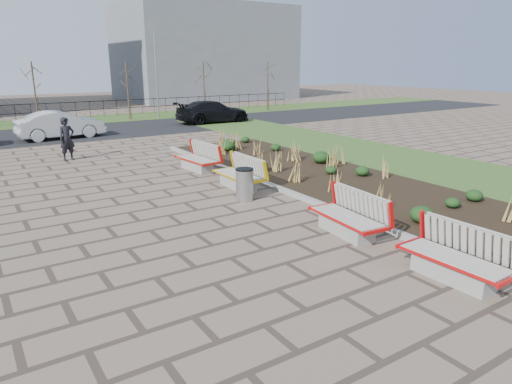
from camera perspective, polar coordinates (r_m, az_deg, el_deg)
ground at (r=8.47m, az=2.65°, el=-12.12°), size 120.00×120.00×0.00m
planting_bed at (r=15.84m, az=10.50°, el=1.27°), size 4.50×18.00×0.10m
planting_curb at (r=14.37m, az=3.73°, el=0.11°), size 0.16×18.00×0.15m
grass_verge_near at (r=19.36m, az=20.80°, el=3.06°), size 5.00×38.00×0.04m
grass_verge_far at (r=34.55m, az=-25.83°, el=7.75°), size 80.00×5.00×0.04m
road at (r=28.66m, az=-24.13°, el=6.56°), size 80.00×7.00×0.02m
bench_a at (r=9.35m, az=23.58°, el=-7.31°), size 0.96×2.12×1.00m
bench_b at (r=11.03m, az=11.25°, el=-2.78°), size 1.08×2.17×1.00m
bench_c at (r=14.88m, az=-2.29°, el=2.37°), size 0.92×2.11×1.00m
bench_d at (r=17.50m, az=-7.43°, el=4.31°), size 1.09×2.17×1.00m
litter_bin at (r=13.52m, az=-1.44°, el=0.90°), size 0.52×0.52×0.95m
pedestrian at (r=20.69m, az=-22.55°, el=6.14°), size 0.75×0.60×1.80m
car_silver at (r=26.90m, az=-23.23°, el=7.74°), size 4.54×1.87×1.46m
car_black at (r=31.54m, az=-5.42°, el=9.97°), size 5.11×2.18×1.47m
tree_c at (r=32.90m, az=-25.88°, el=10.97°), size 1.40×1.40×4.00m
tree_d at (r=34.22m, az=-15.73°, el=12.08°), size 1.40×1.40×4.00m
tree_e at (r=36.49m, az=-6.53°, el=12.75°), size 1.40×1.40×4.00m
tree_f at (r=39.55m, az=1.45°, el=13.08°), size 1.40×1.40×4.00m
lamp_east at (r=34.37m, az=-12.33°, el=13.98°), size 0.24×0.60×6.00m
railing_fence at (r=35.97m, az=-26.29°, el=8.96°), size 44.00×0.10×1.20m
building_grey at (r=53.89m, az=-6.48°, el=16.89°), size 18.00×12.00×10.00m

